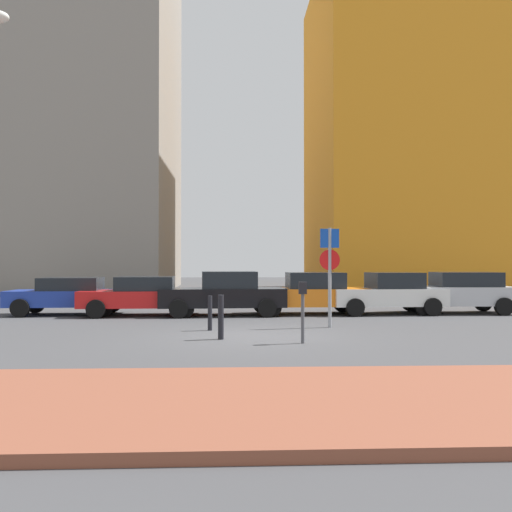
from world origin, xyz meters
TOP-DOWN VIEW (x-y plane):
  - ground_plane at (0.00, 0.00)m, footprint 120.00×120.00m
  - sidewalk_brick at (0.00, -6.98)m, footprint 40.00×4.03m
  - parked_car_blue at (-6.39, 6.09)m, footprint 4.23×2.07m
  - parked_car_red at (-3.64, 5.66)m, footprint 4.47×2.24m
  - parked_car_black at (-0.81, 5.57)m, footprint 4.52×2.17m
  - parked_car_orange at (2.37, 5.93)m, footprint 4.27×2.10m
  - parked_car_white at (5.20, 5.88)m, footprint 4.19×2.19m
  - parked_car_silver at (7.89, 6.04)m, footprint 4.25×2.19m
  - parking_sign_post at (2.31, 1.76)m, footprint 0.60×0.10m
  - parking_meter at (1.11, -1.35)m, footprint 0.18×0.14m
  - traffic_bollard_near at (-1.13, 1.20)m, footprint 0.12×0.12m
  - traffic_bollard_mid at (-0.80, -0.60)m, footprint 0.14×0.14m
  - building_colorful_midrise at (13.92, 24.41)m, footprint 16.91×13.10m
  - building_under_construction at (-12.74, 26.27)m, footprint 15.71×14.71m

SIDE VIEW (x-z plane):
  - ground_plane at x=0.00m, z-range 0.00..0.00m
  - sidewalk_brick at x=0.00m, z-range 0.00..0.14m
  - traffic_bollard_near at x=-1.13m, z-range 0.00..0.96m
  - traffic_bollard_mid at x=-0.80m, z-range 0.00..1.08m
  - parked_car_blue at x=-6.39m, z-range 0.04..1.39m
  - parked_car_red at x=-3.64m, z-range 0.03..1.42m
  - parked_car_white at x=5.20m, z-range 0.01..1.53m
  - parked_car_orange at x=2.37m, z-range 0.02..1.55m
  - parked_car_black at x=-0.81m, z-range 0.00..1.57m
  - parked_car_silver at x=7.89m, z-range 0.04..1.57m
  - parking_meter at x=1.11m, z-range 0.21..1.63m
  - parking_sign_post at x=2.31m, z-range 0.37..3.26m
  - building_colorful_midrise at x=13.92m, z-range 0.00..22.12m
  - building_under_construction at x=-12.74m, z-range 0.00..24.75m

